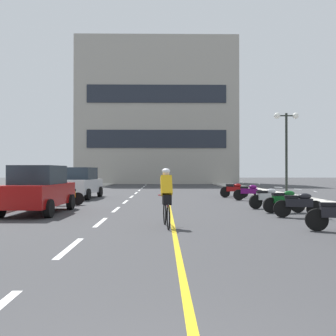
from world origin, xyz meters
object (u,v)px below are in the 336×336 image
(parked_car_mid, at_px, (80,183))
(motorcycle_5, at_px, (267,198))
(motorcycle_8, at_px, (234,190))
(motorcycle_6, at_px, (65,195))
(motorcycle_7, at_px, (249,192))
(motorcycle_9, at_px, (234,189))
(cyclist_rider, at_px, (166,196))
(street_lamp_mid, at_px, (286,135))
(motorcycle_3, at_px, (299,204))
(parked_car_near, at_px, (39,189))
(motorcycle_4, at_px, (285,201))

(parked_car_mid, relative_size, motorcycle_5, 2.60)
(parked_car_mid, relative_size, motorcycle_8, 2.61)
(motorcycle_6, relative_size, motorcycle_7, 1.00)
(motorcycle_9, relative_size, cyclist_rider, 0.96)
(motorcycle_8, bearing_deg, parked_car_mid, -177.24)
(motorcycle_7, xyz_separation_m, cyclist_rider, (-4.61, -9.78, 0.41))
(motorcycle_7, height_order, cyclist_rider, cyclist_rider)
(street_lamp_mid, bearing_deg, motorcycle_5, -114.67)
(motorcycle_9, bearing_deg, cyclist_rider, -108.12)
(motorcycle_3, xyz_separation_m, cyclist_rider, (-4.60, -2.08, 0.41))
(motorcycle_5, relative_size, motorcycle_6, 0.99)
(motorcycle_5, height_order, motorcycle_7, same)
(street_lamp_mid, xyz_separation_m, parked_car_near, (-12.02, -7.83, -2.83))
(motorcycle_4, height_order, motorcycle_8, same)
(motorcycle_3, distance_m, cyclist_rider, 5.06)
(motorcycle_3, bearing_deg, parked_car_mid, 135.12)
(motorcycle_4, height_order, motorcycle_7, same)
(motorcycle_4, bearing_deg, cyclist_rider, -141.67)
(parked_car_mid, xyz_separation_m, motorcycle_7, (9.59, -1.84, -0.44))
(motorcycle_4, distance_m, motorcycle_9, 10.03)
(street_lamp_mid, distance_m, motorcycle_4, 8.84)
(street_lamp_mid, distance_m, motorcycle_6, 13.08)
(parked_car_near, relative_size, motorcycle_4, 2.50)
(street_lamp_mid, xyz_separation_m, motorcycle_4, (-2.60, -7.79, -3.27))
(motorcycle_6, distance_m, cyclist_rider, 8.36)
(motorcycle_3, height_order, motorcycle_9, same)
(motorcycle_6, bearing_deg, motorcycle_7, 17.09)
(motorcycle_4, relative_size, motorcycle_7, 1.01)
(street_lamp_mid, relative_size, motorcycle_4, 2.90)
(parked_car_near, distance_m, motorcycle_4, 9.43)
(parked_car_mid, relative_size, motorcycle_3, 2.56)
(street_lamp_mid, bearing_deg, cyclist_rider, -122.17)
(motorcycle_5, bearing_deg, motorcycle_9, 89.43)
(motorcycle_3, distance_m, motorcycle_4, 1.55)
(motorcycle_3, bearing_deg, motorcycle_9, 90.64)
(motorcycle_4, distance_m, motorcycle_5, 1.72)
(cyclist_rider, bearing_deg, motorcycle_5, 50.57)
(street_lamp_mid, height_order, motorcycle_3, street_lamp_mid)
(parked_car_near, distance_m, motorcycle_9, 13.71)
(parked_car_mid, distance_m, motorcycle_4, 12.48)
(street_lamp_mid, bearing_deg, motorcycle_4, -108.42)
(motorcycle_8, bearing_deg, cyclist_rider, -109.29)
(cyclist_rider, bearing_deg, motorcycle_7, 64.76)
(motorcycle_5, relative_size, motorcycle_7, 0.98)
(parked_car_mid, bearing_deg, motorcycle_3, -44.88)
(motorcycle_5, height_order, motorcycle_6, same)
(motorcycle_6, xyz_separation_m, motorcycle_8, (8.88, 5.14, 0.00))
(parked_car_mid, xyz_separation_m, cyclist_rider, (4.98, -11.62, -0.03))
(motorcycle_7, bearing_deg, motorcycle_4, -90.22)
(motorcycle_9, bearing_deg, motorcycle_8, -98.80)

